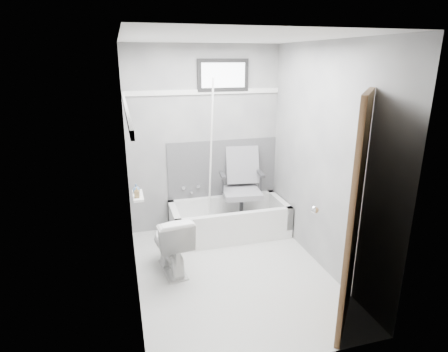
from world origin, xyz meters
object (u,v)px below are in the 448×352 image
object	(u,v)px
soap_bottle_b	(136,188)
office_chair	(242,187)
toilet	(171,243)
door	(407,228)
soap_bottle_a	(137,192)
bathtub	(229,219)

from	to	relation	value
soap_bottle_b	office_chair	bearing A→B (deg)	26.14
office_chair	toilet	bearing A→B (deg)	-137.42
office_chair	door	world-z (taller)	door
soap_bottle_a	soap_bottle_b	xyz separation A→B (m)	(0.00, 0.14, -0.01)
bathtub	door	world-z (taller)	door
toilet	door	distance (m)	2.31
bathtub	toilet	xyz separation A→B (m)	(-0.85, -0.68, 0.12)
office_chair	door	size ratio (longest dim) A/B	0.50
office_chair	soap_bottle_b	distance (m)	1.55
door	soap_bottle_a	distance (m)	2.41
office_chair	soap_bottle_b	xyz separation A→B (m)	(-1.36, -0.67, 0.34)
door	soap_bottle_b	xyz separation A→B (m)	(-1.92, 1.59, -0.04)
bathtub	soap_bottle_a	bearing A→B (deg)	-147.14
soap_bottle_a	toilet	bearing A→B (deg)	13.40
office_chair	soap_bottle_a	world-z (taller)	office_chair
office_chair	soap_bottle_b	world-z (taller)	office_chair
toilet	office_chair	bearing A→B (deg)	-151.73
toilet	soap_bottle_a	distance (m)	0.72
office_chair	door	bearing A→B (deg)	-68.56
soap_bottle_a	bathtub	bearing A→B (deg)	32.86
office_chair	door	xyz separation A→B (m)	(0.56, -2.26, 0.38)
door	soap_bottle_b	size ratio (longest dim) A/B	20.85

